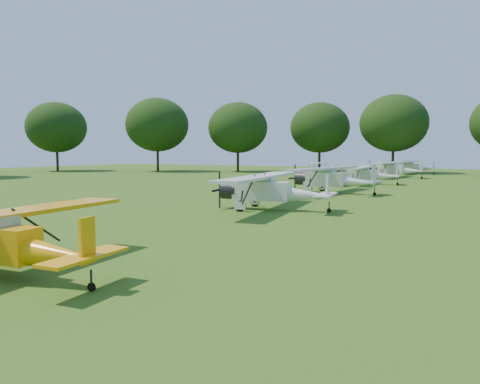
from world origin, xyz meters
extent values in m
plane|color=#345314|center=(0.00, 0.00, 0.00)|extent=(160.00, 160.00, 0.00)
cylinder|color=black|center=(-2.12, 56.74, 2.37)|extent=(0.44, 0.44, 4.74)
ellipsoid|color=black|center=(-2.12, 56.74, 8.16)|extent=(11.05, 11.05, 9.39)
cylinder|color=black|center=(-14.75, 56.54, 2.24)|extent=(0.44, 0.44, 4.49)
ellipsoid|color=black|center=(-14.75, 56.54, 7.73)|extent=(10.47, 10.47, 8.90)
cylinder|color=black|center=(-26.90, 48.50, 2.22)|extent=(0.44, 0.44, 4.44)
ellipsoid|color=black|center=(-26.90, 48.50, 7.65)|extent=(10.36, 10.36, 8.80)
cylinder|color=black|center=(-40.16, 42.92, 2.39)|extent=(0.44, 0.44, 4.77)
ellipsoid|color=black|center=(-40.16, 42.92, 8.22)|extent=(11.14, 11.14, 9.47)
cylinder|color=black|center=(-57.03, 35.30, 2.28)|extent=(0.44, 0.44, 4.56)
ellipsoid|color=black|center=(-57.03, 35.30, 7.85)|extent=(10.64, 10.64, 9.04)
cone|color=#FFA60A|center=(2.71, -15.13, 0.84)|extent=(2.67, 1.05, 0.84)
cube|color=#FFA60A|center=(3.64, -15.05, 1.30)|extent=(0.14, 0.52, 1.21)
cube|color=#FFA60A|center=(3.54, -15.06, 0.89)|extent=(1.00, 2.67, 0.08)
cylinder|color=black|center=(-0.64, -14.24, 0.28)|extent=(0.57, 0.19, 0.56)
cylinder|color=black|center=(3.73, -15.05, 0.11)|extent=(0.23, 0.09, 0.22)
cube|color=silver|center=(0.22, 2.09, 1.14)|extent=(3.59, 1.49, 1.14)
cone|color=silver|center=(3.13, 2.48, 0.98)|extent=(3.15, 1.38, 0.98)
cube|color=#8CA5B2|center=(0.12, 2.07, 1.74)|extent=(1.86, 1.23, 0.60)
cylinder|color=black|center=(-1.82, 1.81, 1.14)|extent=(1.12, 1.25, 1.13)
cube|color=black|center=(-2.53, 1.71, 1.14)|extent=(0.08, 0.14, 2.29)
cube|color=silver|center=(0.12, 2.07, 2.01)|extent=(3.12, 11.64, 0.15)
cube|color=silver|center=(4.21, 2.63, 1.52)|extent=(0.19, 0.61, 1.41)
cube|color=silver|center=(4.11, 2.62, 1.03)|extent=(1.33, 3.14, 0.10)
cylinder|color=black|center=(-0.46, 0.62, 0.33)|extent=(0.67, 0.26, 0.65)
cylinder|color=black|center=(-0.82, 3.32, 0.33)|extent=(0.67, 0.26, 0.65)
cylinder|color=black|center=(4.32, 2.65, 0.13)|extent=(0.27, 0.12, 0.26)
cube|color=silver|center=(-0.01, 15.06, 1.19)|extent=(3.71, 1.43, 1.19)
cone|color=silver|center=(3.03, 14.76, 1.02)|extent=(3.26, 1.33, 1.02)
cube|color=#8CA5B2|center=(-0.12, 15.07, 1.81)|extent=(1.91, 1.22, 0.62)
cylinder|color=black|center=(-2.15, 15.27, 1.19)|extent=(1.13, 1.27, 1.18)
cube|color=black|center=(-2.89, 15.35, 1.19)|extent=(0.08, 0.14, 2.38)
cube|color=silver|center=(-0.12, 15.07, 2.10)|extent=(2.82, 12.11, 0.16)
cube|color=silver|center=(4.16, 14.65, 1.59)|extent=(0.17, 0.63, 1.47)
cube|color=silver|center=(4.05, 14.66, 1.08)|extent=(1.27, 3.25, 0.10)
cylinder|color=black|center=(-1.05, 13.74, 0.34)|extent=(0.69, 0.25, 0.68)
cylinder|color=black|center=(-0.77, 16.56, 0.34)|extent=(0.69, 0.25, 0.68)
cylinder|color=black|center=(4.27, 14.63, 0.14)|extent=(0.28, 0.12, 0.27)
cube|color=silver|center=(0.02, 27.56, 1.03)|extent=(3.21, 1.17, 1.03)
cone|color=silver|center=(2.66, 27.77, 0.88)|extent=(2.81, 1.10, 0.88)
cube|color=#8CA5B2|center=(-0.08, 27.56, 1.57)|extent=(1.64, 1.02, 0.54)
cylinder|color=black|center=(-1.85, 27.42, 1.03)|extent=(0.96, 1.09, 1.02)
cube|color=black|center=(-2.48, 27.37, 1.03)|extent=(0.07, 0.12, 2.06)
cube|color=silver|center=(-0.08, 27.56, 1.82)|extent=(2.23, 10.50, 0.14)
cube|color=silver|center=(3.64, 27.85, 1.38)|extent=(0.14, 0.55, 1.28)
cube|color=silver|center=(3.55, 27.84, 0.93)|extent=(1.05, 2.81, 0.09)
cylinder|color=black|center=(-0.67, 26.28, 0.29)|extent=(0.60, 0.20, 0.59)
cylinder|color=black|center=(-0.86, 28.73, 0.29)|extent=(0.60, 0.20, 0.59)
cylinder|color=black|center=(3.74, 27.85, 0.12)|extent=(0.24, 0.10, 0.24)
cube|color=silver|center=(0.35, 41.39, 1.15)|extent=(3.58, 1.37, 1.15)
cone|color=silver|center=(3.28, 41.11, 0.98)|extent=(3.14, 1.27, 0.98)
cube|color=#8CA5B2|center=(0.24, 41.40, 1.75)|extent=(1.83, 1.17, 0.60)
cylinder|color=black|center=(-1.71, 41.59, 1.15)|extent=(1.09, 1.22, 1.14)
cube|color=black|center=(-2.42, 41.66, 1.15)|extent=(0.08, 0.14, 2.29)
cube|color=silver|center=(0.24, 41.40, 2.02)|extent=(2.68, 11.67, 0.15)
cube|color=silver|center=(4.37, 41.00, 1.53)|extent=(0.17, 0.61, 1.42)
cube|color=silver|center=(4.26, 41.01, 1.04)|extent=(1.22, 3.13, 0.10)
cylinder|color=black|center=(-0.65, 40.12, 0.33)|extent=(0.67, 0.24, 0.65)
cylinder|color=black|center=(-0.39, 42.83, 0.33)|extent=(0.67, 0.24, 0.65)
cylinder|color=black|center=(4.48, 40.99, 0.13)|extent=(0.27, 0.11, 0.26)
cube|color=silver|center=(0.72, 54.27, 1.07)|extent=(3.32, 1.19, 1.07)
cone|color=silver|center=(3.46, 54.08, 0.92)|extent=(2.91, 1.11, 0.92)
cube|color=#8CA5B2|center=(0.62, 54.28, 1.63)|extent=(1.69, 1.05, 0.56)
cylinder|color=black|center=(-1.21, 54.41, 1.07)|extent=(0.99, 1.12, 1.06)
cube|color=black|center=(-1.87, 54.45, 1.07)|extent=(0.07, 0.13, 2.14)
cube|color=silver|center=(0.62, 54.28, 1.88)|extent=(2.23, 10.87, 0.14)
cube|color=silver|center=(4.48, 54.01, 1.42)|extent=(0.14, 0.57, 1.32)
cube|color=silver|center=(4.37, 54.01, 0.97)|extent=(1.06, 2.90, 0.09)
cylinder|color=black|center=(-0.18, 53.06, 0.31)|extent=(0.62, 0.21, 0.61)
cylinder|color=black|center=(0.00, 55.60, 0.31)|extent=(0.62, 0.21, 0.61)
cylinder|color=black|center=(4.58, 54.00, 0.12)|extent=(0.25, 0.10, 0.24)
cube|color=#A40B1E|center=(-8.68, 38.20, 0.49)|extent=(2.65, 1.88, 0.76)
cube|color=black|center=(-8.99, 38.28, 0.92)|extent=(1.26, 1.41, 0.49)
cube|color=silver|center=(-8.68, 38.20, 1.98)|extent=(2.57, 1.96, 0.09)
cylinder|color=black|center=(-9.64, 37.76, 0.24)|extent=(0.50, 0.27, 0.48)
cylinder|color=black|center=(-9.29, 39.06, 0.24)|extent=(0.50, 0.27, 0.48)
cylinder|color=black|center=(-8.07, 37.34, 0.24)|extent=(0.50, 0.27, 0.48)
cylinder|color=black|center=(-7.72, 38.64, 0.24)|extent=(0.50, 0.27, 0.48)
camera|label=1|loc=(12.63, -23.48, 3.57)|focal=35.00mm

